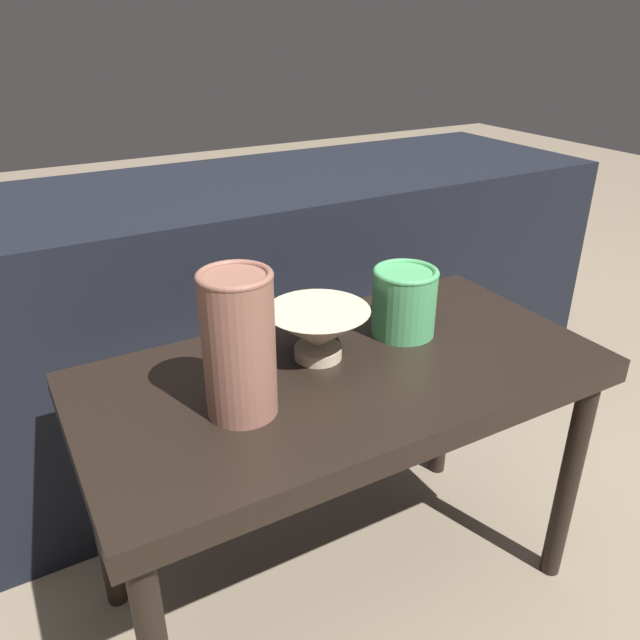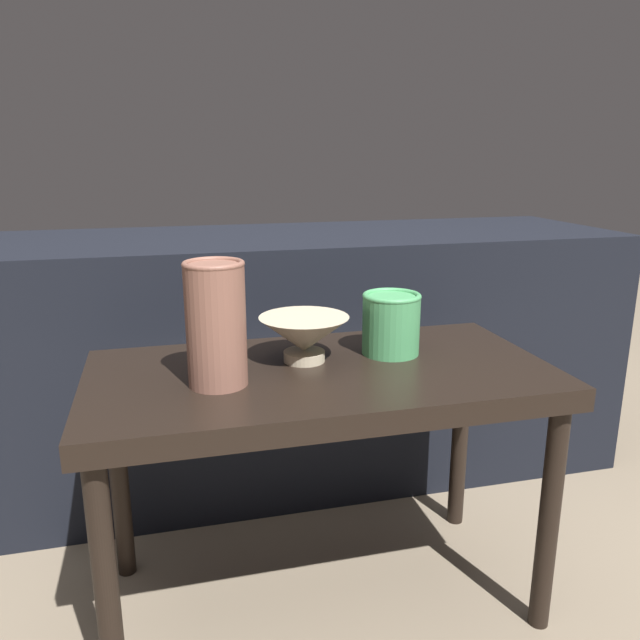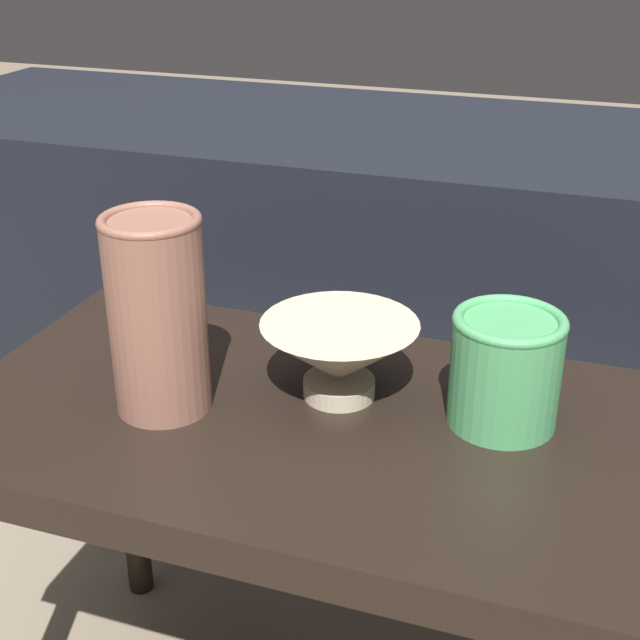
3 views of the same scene
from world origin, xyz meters
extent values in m
plane|color=#7F705B|center=(0.00, 0.00, 0.00)|extent=(8.00, 8.00, 0.00)
cube|color=black|center=(0.00, 0.00, 0.45)|extent=(0.81, 0.41, 0.04)
cylinder|color=black|center=(0.37, -0.17, 0.22)|extent=(0.04, 0.04, 0.43)
cylinder|color=black|center=(-0.37, 0.17, 0.22)|extent=(0.04, 0.04, 0.43)
cylinder|color=black|center=(0.37, 0.17, 0.22)|extent=(0.04, 0.04, 0.43)
cube|color=black|center=(0.00, 0.54, 0.32)|extent=(1.81, 0.50, 0.64)
cylinder|color=#C1B293|center=(-0.02, 0.05, 0.48)|extent=(0.08, 0.08, 0.02)
cone|color=#C1B293|center=(-0.02, 0.05, 0.52)|extent=(0.16, 0.16, 0.06)
cylinder|color=brown|center=(-0.18, -0.03, 0.57)|extent=(0.10, 0.10, 0.20)
torus|color=brown|center=(-0.18, -0.03, 0.67)|extent=(0.10, 0.10, 0.01)
cylinder|color=#47995B|center=(0.15, 0.05, 0.53)|extent=(0.11, 0.11, 0.11)
torus|color=#47995B|center=(0.15, 0.05, 0.58)|extent=(0.11, 0.11, 0.01)
camera|label=1|loc=(-0.44, -0.70, 0.96)|focal=35.00mm
camera|label=2|loc=(-0.26, -1.00, 0.84)|focal=35.00mm
camera|label=3|loc=(0.23, -0.72, 0.94)|focal=50.00mm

